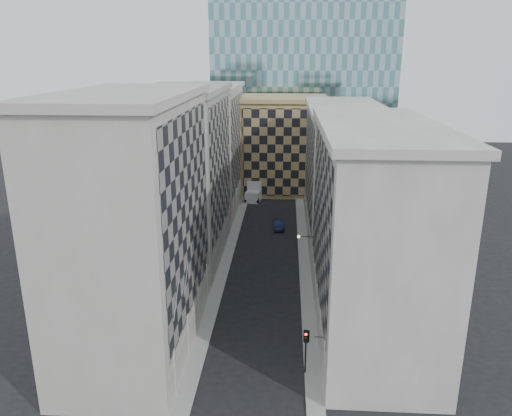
% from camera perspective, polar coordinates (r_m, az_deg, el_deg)
% --- Properties ---
extents(sidewalk_west, '(1.50, 100.00, 0.15)m').
position_cam_1_polar(sidewalk_west, '(66.94, -3.50, -6.23)').
color(sidewalk_west, '#989792').
rests_on(sidewalk_west, ground).
extents(sidewalk_east, '(1.50, 100.00, 0.15)m').
position_cam_1_polar(sidewalk_east, '(66.53, 5.57, -6.43)').
color(sidewalk_east, '#989792').
rests_on(sidewalk_east, ground).
extents(bldg_left_a, '(10.80, 22.80, 23.70)m').
position_cam_1_polar(bldg_left_a, '(46.48, -13.52, -1.90)').
color(bldg_left_a, '#A8A197').
rests_on(bldg_left_a, ground).
extents(bldg_left_b, '(10.80, 22.80, 22.70)m').
position_cam_1_polar(bldg_left_b, '(67.11, -8.15, 3.82)').
color(bldg_left_b, gray).
rests_on(bldg_left_b, ground).
extents(bldg_left_c, '(10.80, 22.80, 21.70)m').
position_cam_1_polar(bldg_left_c, '(88.41, -5.32, 6.81)').
color(bldg_left_c, '#A8A197').
rests_on(bldg_left_c, ground).
extents(bldg_right_a, '(10.80, 26.80, 20.70)m').
position_cam_1_polar(bldg_right_a, '(49.45, 12.99, -2.54)').
color(bldg_right_a, '#A6A098').
rests_on(bldg_right_a, ground).
extents(bldg_right_b, '(10.80, 28.80, 19.70)m').
position_cam_1_polar(bldg_right_b, '(75.31, 9.80, 4.05)').
color(bldg_right_b, '#A6A098').
rests_on(bldg_right_b, ground).
extents(tan_block, '(16.80, 14.80, 18.80)m').
position_cam_1_polar(tan_block, '(100.32, 3.18, 7.29)').
color(tan_block, tan).
rests_on(tan_block, ground).
extents(church_tower, '(7.20, 7.20, 51.50)m').
position_cam_1_polar(church_tower, '(112.97, 2.33, 17.33)').
color(church_tower, '#2F2A24').
rests_on(church_tower, ground).
extents(flagpoles_left, '(0.10, 6.33, 2.33)m').
position_cam_1_polar(flagpoles_left, '(42.24, -8.54, -9.21)').
color(flagpoles_left, gray).
rests_on(flagpoles_left, ground).
extents(bracket_lamp, '(1.98, 0.36, 0.36)m').
position_cam_1_polar(bracket_lamp, '(58.65, 5.07, -3.28)').
color(bracket_lamp, black).
rests_on(bracket_lamp, ground).
extents(traffic_light, '(0.51, 0.47, 4.05)m').
position_cam_1_polar(traffic_light, '(44.30, 5.73, -15.08)').
color(traffic_light, black).
rests_on(traffic_light, sidewalk_east).
extents(box_truck, '(3.43, 6.75, 3.55)m').
position_cam_1_polar(box_truck, '(95.41, -0.11, 1.94)').
color(box_truck, silver).
rests_on(box_truck, ground).
extents(dark_car, '(1.77, 4.32, 1.39)m').
position_cam_1_polar(dark_car, '(79.35, 2.58, -1.91)').
color(dark_car, '#101B3C').
rests_on(dark_car, ground).
extents(shop_sign, '(0.81, 0.71, 0.79)m').
position_cam_1_polar(shop_sign, '(43.18, 6.99, -14.84)').
color(shop_sign, black).
rests_on(shop_sign, ground).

